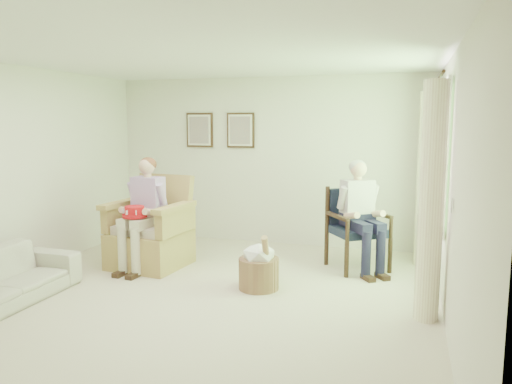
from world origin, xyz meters
TOP-DOWN VIEW (x-y plane):
  - floor at (0.00, 0.00)m, footprint 5.50×5.50m
  - back_wall at (0.00, 2.75)m, footprint 5.00×0.04m
  - left_wall at (-2.50, 0.00)m, footprint 0.04×5.50m
  - right_wall at (2.50, 0.00)m, footprint 0.04×5.50m
  - ceiling at (0.00, 0.00)m, footprint 5.00×5.50m
  - window at (2.46, 1.20)m, footprint 0.13×2.50m
  - curtain_left at (2.33, 0.22)m, footprint 0.34×0.34m
  - curtain_right at (2.33, 2.18)m, footprint 0.34×0.34m
  - framed_print_left at (-1.15, 2.71)m, footprint 0.45×0.05m
  - framed_print_right at (-0.45, 2.71)m, footprint 0.45×0.05m
  - wicker_armchair at (-1.14, 1.04)m, footprint 0.94×0.93m
  - wood_armchair at (1.51, 1.79)m, footprint 0.67×0.63m
  - person_wicker at (-1.14, 0.88)m, footprint 0.40×0.62m
  - person_dark at (1.51, 1.62)m, footprint 0.40×0.63m
  - red_hat at (-1.17, 0.69)m, footprint 0.31×0.31m
  - hatbox at (0.51, 0.55)m, footprint 0.57×0.57m

SIDE VIEW (x-z plane):
  - floor at x=0.00m, z-range 0.00..0.00m
  - hatbox at x=0.51m, z-range -0.08..0.61m
  - wicker_armchair at x=-1.14m, z-range -0.22..0.98m
  - wood_armchair at x=1.51m, z-range 0.05..1.08m
  - red_hat at x=-1.17m, z-range 0.71..0.85m
  - person_dark at x=1.51m, z-range 0.13..1.53m
  - person_wicker at x=-1.14m, z-range 0.14..1.57m
  - curtain_left at x=2.33m, z-range 0.00..2.30m
  - curtain_right at x=2.33m, z-range 0.00..2.30m
  - back_wall at x=0.00m, z-range 0.00..2.60m
  - left_wall at x=-2.50m, z-range 0.00..2.60m
  - right_wall at x=2.50m, z-range 0.00..2.60m
  - window at x=2.46m, z-range 0.77..2.40m
  - framed_print_left at x=-1.15m, z-range 1.51..2.06m
  - framed_print_right at x=-0.45m, z-range 1.51..2.06m
  - ceiling at x=0.00m, z-range 2.59..2.61m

